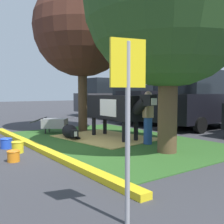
% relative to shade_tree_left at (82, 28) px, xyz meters
% --- Properties ---
extents(ground_plane, '(80.00, 80.00, 0.00)m').
position_rel_shade_tree_left_xyz_m(ground_plane, '(2.51, -1.80, -4.11)').
color(ground_plane, '#38383D').
extents(grass_island, '(7.48, 4.77, 0.02)m').
position_rel_shade_tree_left_xyz_m(grass_island, '(2.33, -0.21, -4.10)').
color(grass_island, '#2D5B23').
rests_on(grass_island, ground).
extents(curb_yellow, '(8.68, 0.24, 0.12)m').
position_rel_shade_tree_left_xyz_m(curb_yellow, '(2.33, -2.74, -4.05)').
color(curb_yellow, yellow).
rests_on(curb_yellow, ground).
extents(hay_bedding, '(3.51, 2.83, 0.04)m').
position_rel_shade_tree_left_xyz_m(hay_bedding, '(1.87, -0.19, -4.08)').
color(hay_bedding, tan).
rests_on(hay_bedding, ground).
extents(shade_tree_left, '(3.84, 3.84, 6.04)m').
position_rel_shade_tree_left_xyz_m(shade_tree_left, '(0.00, 0.00, 0.00)').
color(shade_tree_left, '#4C3823').
rests_on(shade_tree_left, ground).
extents(shade_tree_right, '(4.35, 4.35, 6.06)m').
position_rel_shade_tree_left_xyz_m(shade_tree_right, '(4.67, -0.14, -0.24)').
color(shade_tree_right, brown).
rests_on(shade_tree_right, ground).
extents(cow_holstein, '(3.14, 0.74, 1.52)m').
position_rel_shade_tree_left_xyz_m(cow_holstein, '(2.21, 0.01, -3.04)').
color(cow_holstein, black).
rests_on(cow_holstein, ground).
extents(calf_lying, '(1.33, 0.71, 0.48)m').
position_rel_shade_tree_left_xyz_m(calf_lying, '(1.20, -1.19, -3.87)').
color(calf_lying, black).
rests_on(calf_lying, ground).
extents(person_handler, '(0.34, 0.46, 1.62)m').
position_rel_shade_tree_left_xyz_m(person_handler, '(3.54, 0.24, -3.24)').
color(person_handler, '#23478C').
rests_on(person_handler, ground).
extents(wheelbarrow, '(1.31, 1.39, 0.63)m').
position_rel_shade_tree_left_xyz_m(wheelbarrow, '(-0.16, -1.12, -3.72)').
color(wheelbarrow, gray).
rests_on(wheelbarrow, ground).
extents(parking_sign, '(0.15, 0.44, 2.21)m').
position_rel_shade_tree_left_xyz_m(parking_sign, '(7.03, -3.40, -2.55)').
color(parking_sign, '#99999E').
rests_on(parking_sign, ground).
extents(bucket_blue, '(0.34, 0.34, 0.28)m').
position_rel_shade_tree_left_xyz_m(bucket_blue, '(1.59, -3.40, -3.96)').
color(bucket_blue, blue).
rests_on(bucket_blue, ground).
extents(bucket_yellow, '(0.32, 0.32, 0.30)m').
position_rel_shade_tree_left_xyz_m(bucket_yellow, '(2.37, -3.31, -3.95)').
color(bucket_yellow, yellow).
rests_on(bucket_yellow, ground).
extents(bucket_orange, '(0.30, 0.30, 0.25)m').
position_rel_shade_tree_left_xyz_m(bucket_orange, '(3.22, -3.66, -3.97)').
color(bucket_orange, orange).
rests_on(bucket_orange, ground).
extents(suv_dark_grey, '(2.13, 4.61, 2.52)m').
position_rel_shade_tree_left_xyz_m(suv_dark_grey, '(-5.65, 5.36, -2.84)').
color(suv_dark_grey, '#3D3D42').
rests_on(suv_dark_grey, ground).
extents(sedan_red, '(2.03, 4.41, 2.02)m').
position_rel_shade_tree_left_xyz_m(sedan_red, '(-3.06, 5.38, -3.12)').
color(sedan_red, black).
rests_on(sedan_red, ground).
extents(pickup_truck_black, '(2.24, 5.41, 2.42)m').
position_rel_shade_tree_left_xyz_m(pickup_truck_black, '(-0.47, 5.36, -2.99)').
color(pickup_truck_black, black).
rests_on(pickup_truck_black, ground).
extents(suv_black, '(2.13, 4.61, 2.52)m').
position_rel_shade_tree_left_xyz_m(suv_black, '(2.15, 4.91, -2.84)').
color(suv_black, black).
rests_on(suv_black, ground).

